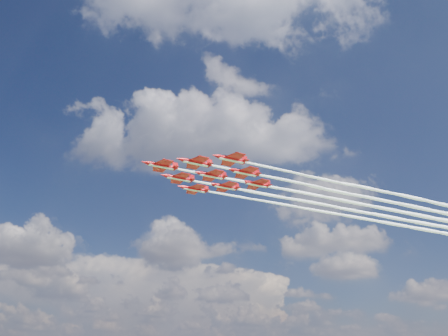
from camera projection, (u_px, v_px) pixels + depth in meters
The scene contains 9 objects.
jet_lead at pixel (344, 201), 174.71m from camera, with size 137.26×89.80×3.10m.
jet_row2_port at pixel (374, 199), 172.42m from camera, with size 137.26×89.80×3.10m.
jet_row2_starb at pixel (349, 209), 184.53m from camera, with size 137.26×89.80×3.10m.
jet_row3_port at pixel (406, 197), 170.12m from camera, with size 137.26×89.80×3.10m.
jet_row3_centre at pixel (378, 207), 182.24m from camera, with size 137.26×89.80×3.10m.
jet_row3_starb at pixel (353, 217), 194.35m from camera, with size 137.26×89.80×3.10m.
jet_row4_port at pixel (407, 206), 179.94m from camera, with size 137.26×89.80×3.10m.
jet_row4_starb at pixel (380, 215), 192.06m from camera, with size 137.26×89.80×3.10m.
jet_tail at pixel (409, 214), 189.77m from camera, with size 137.26×89.80×3.10m.
Camera 1 is at (19.09, -136.96, 30.33)m, focal length 35.00 mm.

